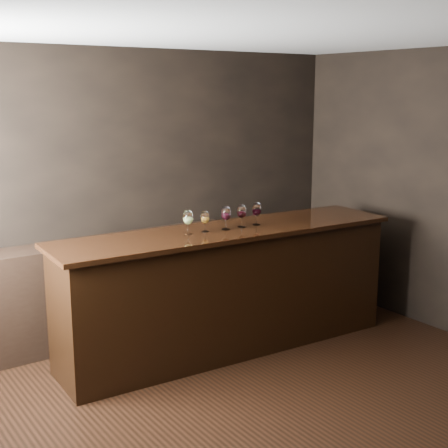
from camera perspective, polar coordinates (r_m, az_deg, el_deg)
ground at (r=4.98m, az=3.70°, el=-16.58°), size 5.00×5.00×0.00m
room_shell at (r=4.36m, az=0.69°, el=4.47°), size 5.02×4.52×2.81m
bar_counter at (r=5.83m, az=0.33°, el=-6.20°), size 3.21×0.85×1.11m
bar_top at (r=5.67m, az=0.34°, el=-0.65°), size 3.32×0.93×0.04m
back_bar_shelf at (r=6.23m, az=-10.69°, el=-5.79°), size 2.75×0.40×0.99m
glass_white at (r=5.44m, az=-3.31°, el=0.53°), size 0.09×0.09×0.21m
glass_amber at (r=5.53m, az=-1.75°, el=0.54°), size 0.08×0.08×0.18m
glass_red_a at (r=5.61m, az=0.18°, el=0.90°), size 0.09×0.09×0.21m
glass_red_b at (r=5.72m, az=1.62°, el=1.09°), size 0.09×0.09×0.21m
glass_red_c at (r=5.82m, az=3.01°, el=1.28°), size 0.09×0.09×0.21m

